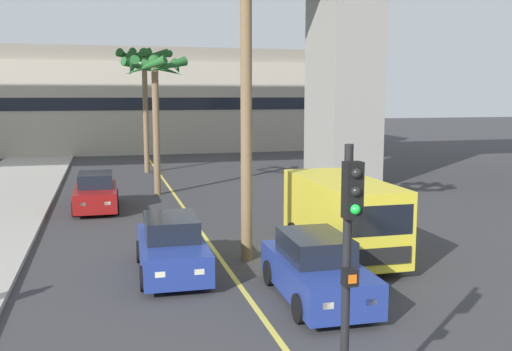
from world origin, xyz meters
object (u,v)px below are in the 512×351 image
at_px(car_queue_front, 96,193).
at_px(palm_tree_near_median, 144,66).
at_px(car_queue_second, 172,247).
at_px(traffic_light_median_near, 349,254).
at_px(delivery_van, 342,215).
at_px(palm_tree_mid_median, 155,80).
at_px(car_queue_third, 316,270).

height_order(car_queue_front, palm_tree_near_median, palm_tree_near_median).
bearing_deg(car_queue_second, traffic_light_median_near, -79.99).
xyz_separation_m(car_queue_front, delivery_van, (7.21, -9.32, 0.57)).
xyz_separation_m(car_queue_second, palm_tree_near_median, (0.86, 20.95, 5.87)).
relative_size(delivery_van, palm_tree_near_median, 0.69).
xyz_separation_m(delivery_van, traffic_light_median_near, (-3.64, -8.62, 1.43)).
height_order(car_queue_second, palm_tree_near_median, palm_tree_near_median).
bearing_deg(car_queue_second, palm_tree_near_median, 87.65).
xyz_separation_m(car_queue_front, palm_tree_mid_median, (2.84, 3.03, 4.83)).
xyz_separation_m(car_queue_front, car_queue_second, (2.10, -9.61, 0.00)).
xyz_separation_m(car_queue_third, delivery_van, (2.02, 3.20, 0.57)).
height_order(car_queue_second, palm_tree_mid_median, palm_tree_mid_median).
distance_m(car_queue_front, delivery_van, 11.80).
height_order(car_queue_second, car_queue_third, same).
relative_size(delivery_van, traffic_light_median_near, 1.25).
height_order(car_queue_front, traffic_light_median_near, traffic_light_median_near).
bearing_deg(traffic_light_median_near, delivery_van, 67.14).
bearing_deg(traffic_light_median_near, palm_tree_mid_median, 91.99).
distance_m(car_queue_second, delivery_van, 5.15).
distance_m(delivery_van, traffic_light_median_near, 9.47).
relative_size(car_queue_second, traffic_light_median_near, 0.99).
xyz_separation_m(car_queue_front, traffic_light_median_near, (3.57, -17.95, 1.99)).
bearing_deg(car_queue_second, car_queue_third, -43.35).
height_order(car_queue_front, palm_tree_mid_median, palm_tree_mid_median).
bearing_deg(palm_tree_mid_median, car_queue_third, -81.42).
relative_size(car_queue_front, palm_tree_near_median, 0.54).
bearing_deg(car_queue_third, palm_tree_near_median, 95.34).
bearing_deg(palm_tree_near_median, traffic_light_median_near, -88.80).
xyz_separation_m(palm_tree_near_median, palm_tree_mid_median, (-0.12, -8.31, -1.03)).
height_order(car_queue_second, traffic_light_median_near, traffic_light_median_near).
bearing_deg(traffic_light_median_near, palm_tree_near_median, 91.20).
height_order(car_queue_third, palm_tree_near_median, palm_tree_near_median).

